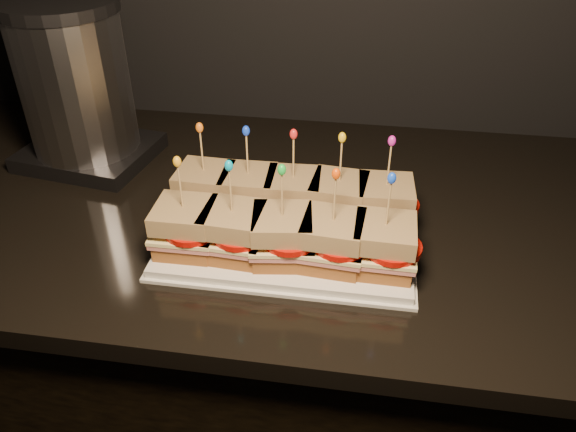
# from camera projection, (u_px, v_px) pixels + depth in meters

# --- Properties ---
(cabinet) EXTENTS (2.52, 0.69, 0.90)m
(cabinet) POSITION_uv_depth(u_px,v_px,m) (447.00, 402.00, 1.23)
(cabinet) COLOR black
(cabinet) RESTS_ON ground
(granite_slab) EXTENTS (2.56, 0.73, 0.03)m
(granite_slab) POSITION_uv_depth(u_px,v_px,m) (490.00, 229.00, 0.96)
(granite_slab) COLOR black
(granite_slab) RESTS_ON cabinet
(platter) EXTENTS (0.39, 0.24, 0.02)m
(platter) POSITION_uv_depth(u_px,v_px,m) (288.00, 240.00, 0.90)
(platter) COLOR white
(platter) RESTS_ON granite_slab
(platter_rim) EXTENTS (0.40, 0.25, 0.01)m
(platter_rim) POSITION_uv_depth(u_px,v_px,m) (288.00, 243.00, 0.90)
(platter_rim) COLOR white
(platter_rim) RESTS_ON granite_slab
(sandwich_0_bread_bot) EXTENTS (0.09, 0.09, 0.02)m
(sandwich_0_bread_bot) POSITION_uv_depth(u_px,v_px,m) (207.00, 203.00, 0.95)
(sandwich_0_bread_bot) COLOR #5C330F
(sandwich_0_bread_bot) RESTS_ON platter
(sandwich_0_ham) EXTENTS (0.10, 0.09, 0.01)m
(sandwich_0_ham) POSITION_uv_depth(u_px,v_px,m) (206.00, 195.00, 0.94)
(sandwich_0_ham) COLOR #C65C5D
(sandwich_0_ham) RESTS_ON sandwich_0_bread_bot
(sandwich_0_cheese) EXTENTS (0.10, 0.10, 0.01)m
(sandwich_0_cheese) POSITION_uv_depth(u_px,v_px,m) (206.00, 191.00, 0.94)
(sandwich_0_cheese) COLOR #FFED9B
(sandwich_0_cheese) RESTS_ON sandwich_0_ham
(sandwich_0_tomato) EXTENTS (0.08, 0.08, 0.01)m
(sandwich_0_tomato) POSITION_uv_depth(u_px,v_px,m) (211.00, 190.00, 0.93)
(sandwich_0_tomato) COLOR #C00F06
(sandwich_0_tomato) RESTS_ON sandwich_0_cheese
(sandwich_0_bread_top) EXTENTS (0.09, 0.09, 0.03)m
(sandwich_0_bread_top) POSITION_uv_depth(u_px,v_px,m) (204.00, 177.00, 0.92)
(sandwich_0_bread_top) COLOR #5E3912
(sandwich_0_bread_top) RESTS_ON sandwich_0_tomato
(sandwich_0_pick) EXTENTS (0.00, 0.00, 0.09)m
(sandwich_0_pick) POSITION_uv_depth(u_px,v_px,m) (202.00, 153.00, 0.90)
(sandwich_0_pick) COLOR tan
(sandwich_0_pick) RESTS_ON sandwich_0_bread_top
(sandwich_0_frill) EXTENTS (0.01, 0.01, 0.02)m
(sandwich_0_frill) POSITION_uv_depth(u_px,v_px,m) (199.00, 128.00, 0.87)
(sandwich_0_frill) COLOR orange
(sandwich_0_frill) RESTS_ON sandwich_0_pick
(sandwich_1_bread_bot) EXTENTS (0.09, 0.09, 0.02)m
(sandwich_1_bread_bot) POSITION_uv_depth(u_px,v_px,m) (250.00, 206.00, 0.94)
(sandwich_1_bread_bot) COLOR #5C330F
(sandwich_1_bread_bot) RESTS_ON platter
(sandwich_1_ham) EXTENTS (0.09, 0.09, 0.01)m
(sandwich_1_ham) POSITION_uv_depth(u_px,v_px,m) (249.00, 198.00, 0.93)
(sandwich_1_ham) COLOR #C65C5D
(sandwich_1_ham) RESTS_ON sandwich_1_bread_bot
(sandwich_1_cheese) EXTENTS (0.10, 0.09, 0.01)m
(sandwich_1_cheese) POSITION_uv_depth(u_px,v_px,m) (249.00, 195.00, 0.93)
(sandwich_1_cheese) COLOR #FFED9B
(sandwich_1_cheese) RESTS_ON sandwich_1_ham
(sandwich_1_tomato) EXTENTS (0.08, 0.08, 0.01)m
(sandwich_1_tomato) POSITION_uv_depth(u_px,v_px,m) (255.00, 193.00, 0.92)
(sandwich_1_tomato) COLOR #C00F06
(sandwich_1_tomato) RESTS_ON sandwich_1_cheese
(sandwich_1_bread_top) EXTENTS (0.09, 0.09, 0.03)m
(sandwich_1_bread_top) POSITION_uv_depth(u_px,v_px,m) (248.00, 181.00, 0.91)
(sandwich_1_bread_top) COLOR #5E3912
(sandwich_1_bread_top) RESTS_ON sandwich_1_tomato
(sandwich_1_pick) EXTENTS (0.00, 0.00, 0.09)m
(sandwich_1_pick) POSITION_uv_depth(u_px,v_px,m) (247.00, 157.00, 0.89)
(sandwich_1_pick) COLOR tan
(sandwich_1_pick) RESTS_ON sandwich_1_bread_top
(sandwich_1_frill) EXTENTS (0.01, 0.01, 0.02)m
(sandwich_1_frill) POSITION_uv_depth(u_px,v_px,m) (246.00, 131.00, 0.86)
(sandwich_1_frill) COLOR blue
(sandwich_1_frill) RESTS_ON sandwich_1_pick
(sandwich_2_bread_bot) EXTENTS (0.09, 0.09, 0.02)m
(sandwich_2_bread_bot) POSITION_uv_depth(u_px,v_px,m) (293.00, 210.00, 0.93)
(sandwich_2_bread_bot) COLOR #5C330F
(sandwich_2_bread_bot) RESTS_ON platter
(sandwich_2_ham) EXTENTS (0.10, 0.09, 0.01)m
(sandwich_2_ham) POSITION_uv_depth(u_px,v_px,m) (293.00, 202.00, 0.92)
(sandwich_2_ham) COLOR #C65C5D
(sandwich_2_ham) RESTS_ON sandwich_2_bread_bot
(sandwich_2_cheese) EXTENTS (0.10, 0.10, 0.01)m
(sandwich_2_cheese) POSITION_uv_depth(u_px,v_px,m) (293.00, 198.00, 0.92)
(sandwich_2_cheese) COLOR #FFED9B
(sandwich_2_cheese) RESTS_ON sandwich_2_ham
(sandwich_2_tomato) EXTENTS (0.08, 0.08, 0.01)m
(sandwich_2_tomato) POSITION_uv_depth(u_px,v_px,m) (300.00, 197.00, 0.91)
(sandwich_2_tomato) COLOR #C00F06
(sandwich_2_tomato) RESTS_ON sandwich_2_cheese
(sandwich_2_bread_top) EXTENTS (0.09, 0.09, 0.03)m
(sandwich_2_bread_top) POSITION_uv_depth(u_px,v_px,m) (293.00, 185.00, 0.90)
(sandwich_2_bread_top) COLOR #5E3912
(sandwich_2_bread_top) RESTS_ON sandwich_2_tomato
(sandwich_2_pick) EXTENTS (0.00, 0.00, 0.09)m
(sandwich_2_pick) POSITION_uv_depth(u_px,v_px,m) (293.00, 160.00, 0.88)
(sandwich_2_pick) COLOR tan
(sandwich_2_pick) RESTS_ON sandwich_2_bread_top
(sandwich_2_frill) EXTENTS (0.01, 0.01, 0.02)m
(sandwich_2_frill) POSITION_uv_depth(u_px,v_px,m) (294.00, 134.00, 0.85)
(sandwich_2_frill) COLOR red
(sandwich_2_frill) RESTS_ON sandwich_2_pick
(sandwich_3_bread_bot) EXTENTS (0.09, 0.09, 0.02)m
(sandwich_3_bread_bot) POSITION_uv_depth(u_px,v_px,m) (338.00, 214.00, 0.92)
(sandwich_3_bread_bot) COLOR #5C330F
(sandwich_3_bread_bot) RESTS_ON platter
(sandwich_3_ham) EXTENTS (0.10, 0.10, 0.01)m
(sandwich_3_ham) POSITION_uv_depth(u_px,v_px,m) (338.00, 206.00, 0.91)
(sandwich_3_ham) COLOR #C65C5D
(sandwich_3_ham) RESTS_ON sandwich_3_bread_bot
(sandwich_3_cheese) EXTENTS (0.10, 0.10, 0.01)m
(sandwich_3_cheese) POSITION_uv_depth(u_px,v_px,m) (338.00, 202.00, 0.91)
(sandwich_3_cheese) COLOR #FFED9B
(sandwich_3_cheese) RESTS_ON sandwich_3_ham
(sandwich_3_tomato) EXTENTS (0.08, 0.08, 0.01)m
(sandwich_3_tomato) POSITION_uv_depth(u_px,v_px,m) (346.00, 201.00, 0.90)
(sandwich_3_tomato) COLOR #C00F06
(sandwich_3_tomato) RESTS_ON sandwich_3_cheese
(sandwich_3_bread_top) EXTENTS (0.09, 0.09, 0.03)m
(sandwich_3_bread_top) POSITION_uv_depth(u_px,v_px,m) (339.00, 188.00, 0.89)
(sandwich_3_bread_top) COLOR #5E3912
(sandwich_3_bread_top) RESTS_ON sandwich_3_tomato
(sandwich_3_pick) EXTENTS (0.00, 0.00, 0.09)m
(sandwich_3_pick) POSITION_uv_depth(u_px,v_px,m) (341.00, 164.00, 0.87)
(sandwich_3_pick) COLOR tan
(sandwich_3_pick) RESTS_ON sandwich_3_bread_top
(sandwich_3_frill) EXTENTS (0.01, 0.01, 0.02)m
(sandwich_3_frill) POSITION_uv_depth(u_px,v_px,m) (342.00, 137.00, 0.84)
(sandwich_3_frill) COLOR yellow
(sandwich_3_frill) RESTS_ON sandwich_3_pick
(sandwich_4_bread_bot) EXTENTS (0.09, 0.09, 0.02)m
(sandwich_4_bread_bot) POSITION_uv_depth(u_px,v_px,m) (383.00, 218.00, 0.91)
(sandwich_4_bread_bot) COLOR #5C330F
(sandwich_4_bread_bot) RESTS_ON platter
(sandwich_4_ham) EXTENTS (0.10, 0.09, 0.01)m
(sandwich_4_ham) POSITION_uv_depth(u_px,v_px,m) (384.00, 210.00, 0.90)
(sandwich_4_ham) COLOR #C65C5D
(sandwich_4_ham) RESTS_ON sandwich_4_bread_bot
(sandwich_4_cheese) EXTENTS (0.10, 0.10, 0.01)m
(sandwich_4_cheese) POSITION_uv_depth(u_px,v_px,m) (384.00, 206.00, 0.90)
(sandwich_4_cheese) COLOR #FFED9B
(sandwich_4_cheese) RESTS_ON sandwich_4_ham
(sandwich_4_tomato) EXTENTS (0.08, 0.08, 0.01)m
(sandwich_4_tomato) POSITION_uv_depth(u_px,v_px,m) (392.00, 205.00, 0.89)
(sandwich_4_tomato) COLOR #C00F06
(sandwich_4_tomato) RESTS_ON sandwich_4_cheese
(sandwich_4_bread_top) EXTENTS (0.09, 0.09, 0.03)m
(sandwich_4_bread_top) POSITION_uv_depth(u_px,v_px,m) (386.00, 192.00, 0.88)
(sandwich_4_bread_top) COLOR #5E3912
(sandwich_4_bread_top) RESTS_ON sandwich_4_tomato
(sandwich_4_pick) EXTENTS (0.00, 0.00, 0.09)m
(sandwich_4_pick) POSITION_uv_depth(u_px,v_px,m) (389.00, 167.00, 0.86)
(sandwich_4_pick) COLOR tan
(sandwich_4_pick) RESTS_ON sandwich_4_bread_top
(sandwich_4_frill) EXTENTS (0.01, 0.01, 0.02)m
(sandwich_4_frill) POSITION_uv_depth(u_px,v_px,m) (392.00, 141.00, 0.83)
(sandwich_4_frill) COLOR #D11DA1
(sandwich_4_frill) RESTS_ON sandwich_4_pick
(sandwich_5_bread_bot) EXTENTS (0.09, 0.09, 0.02)m
(sandwich_5_bread_bot) POSITION_uv_depth(u_px,v_px,m) (187.00, 241.00, 0.86)
(sandwich_5_bread_bot) COLOR #5C330F
(sandwich_5_bread_bot) RESTS_ON platter
(sandwich_5_ham) EXTENTS (0.09, 0.09, 0.01)m
(sandwich_5_ham) POSITION_uv_depth(u_px,v_px,m) (186.00, 233.00, 0.85)
(sandwich_5_ham) COLOR #C65C5D
(sandwich_5_ham) RESTS_ON sandwich_5_bread_bot
(sandwich_5_cheese) EXTENTS (0.10, 0.09, 0.01)m
(sandwich_5_cheese) POSITION_uv_depth(u_px,v_px,m) (186.00, 229.00, 0.85)
(sandwich_5_cheese) COLOR #FFED9B
(sandwich_5_cheese) RESTS_ON sandwich_5_ham
(sandwich_5_tomato) EXTENTS (0.08, 0.08, 0.01)m
(sandwich_5_tomato) POSITION_uv_depth(u_px,v_px,m) (192.00, 228.00, 0.84)
(sandwich_5_tomato) COLOR #C00F06
(sandwich_5_tomato) RESTS_ON sandwich_5_cheese
(sandwich_5_bread_top) EXTENTS (0.09, 0.09, 0.03)m
(sandwich_5_bread_top) POSITION_uv_depth(u_px,v_px,m) (184.00, 215.00, 0.83)
(sandwich_5_bread_top) COLOR #5E3912
(sandwich_5_bread_top) RESTS_ON sandwich_5_tomato
(sandwich_5_pick) EXTENTS (0.00, 0.00, 0.09)m
(sandwich_5_pick) POSITION_uv_depth(u_px,v_px,m) (181.00, 189.00, 0.81)
(sandwich_5_pick) COLOR tan
(sandwich_5_pick) RESTS_ON sandwich_5_bread_top
(sandwich_5_frill) EXTENTS (0.01, 0.01, 0.02)m
(sandwich_5_frill) POSITION_uv_depth(u_px,v_px,m) (177.00, 162.00, 0.78)
(sandwich_5_frill) COLOR orange
(sandwich_5_frill) RESTS_ON sandwich_5_pick
(sandwich_6_bread_bot) EXTENTS (0.09, 0.09, 0.02)m
(sandwich_6_bread_bot) POSITION_uv_depth(u_px,v_px,m) (234.00, 246.00, 0.85)
(sandwich_6_bread_bot) COLOR #5C330F
(sandwich_6_bread_bot) RESTS_ON platter
(sandwich_6_ham) EXTENTS (0.10, 0.10, 0.01)m
(sandwich_6_ham) POSITION_uv_depth(u_px,v_px,m) (234.00, 238.00, 0.84)
(sandwich_6_ham) COLOR #C65C5D
(sandwich_6_ham) RESTS_ON sandwich_6_bread_bot
(sandwich_6_cheese) EXTENTS (0.10, 0.10, 0.01)m
(sandwich_6_cheese) POSITION_uv_depth(u_px,v_px,m) (233.00, 234.00, 0.84)
(sandwich_6_cheese) COLOR #FFED9B
(sandwich_6_cheese) RESTS_ON sandwich_6_ham
(sandwich_6_tomato) EXTENTS (0.08, 0.08, 0.01)m
(sandwich_6_tomato) POSITION_uv_depth(u_px,v_px,m) (240.00, 233.00, 0.83)
(sandwich_6_tomato) COLOR #C00F06
(sandwich_6_tomato) RESTS_ON sandwich_6_cheese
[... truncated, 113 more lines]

